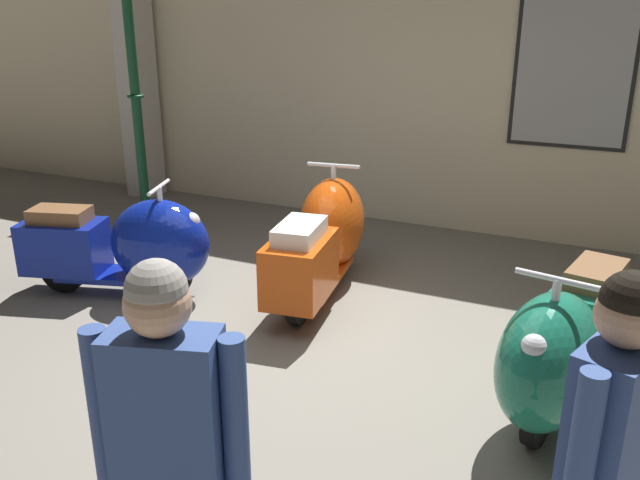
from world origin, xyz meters
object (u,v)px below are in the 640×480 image
scooter_0 (131,246)px  visitor_0 (605,457)px  scooter_1 (323,237)px  lamppost (135,89)px  scooter_2 (563,348)px  visitor_1 (171,448)px

scooter_0 → visitor_0: 4.32m
scooter_1 → visitor_0: visitor_0 is taller
lamppost → scooter_0: bearing=-54.0°
scooter_1 → visitor_0: 3.70m
scooter_2 → lamppost: lamppost is taller
scooter_0 → lamppost: lamppost is taller
scooter_2 → scooter_1: bearing=-107.7°
scooter_2 → visitor_0: visitor_0 is taller
scooter_0 → scooter_2: size_ratio=0.97×
scooter_1 → scooter_2: 2.39m
scooter_1 → visitor_1: 3.59m
scooter_1 → lamppost: 3.09m
scooter_2 → visitor_1: size_ratio=1.06×
scooter_1 → lamppost: size_ratio=0.66×
scooter_1 → visitor_0: bearing=-148.5°
scooter_1 → scooter_2: size_ratio=1.03×
visitor_0 → visitor_1: size_ratio=0.98×
lamppost → visitor_1: size_ratio=1.64×
lamppost → scooter_1: bearing=-19.9°
visitor_1 → visitor_0: bearing=-83.7°
scooter_0 → scooter_1: size_ratio=0.94×
scooter_2 → visitor_0: size_ratio=1.08×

